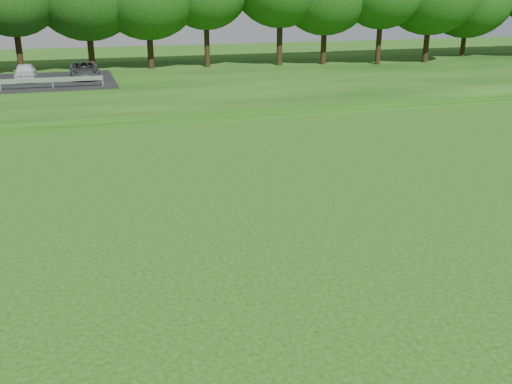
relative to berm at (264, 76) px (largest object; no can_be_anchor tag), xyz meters
name	(u,v)px	position (x,y,z in m)	size (l,w,h in m)	color
berm	(264,76)	(0.00, 0.00, 0.00)	(130.00, 30.00, 0.60)	#13400C
walking_path	(338,110)	(0.00, -14.00, -0.28)	(130.00, 1.60, 0.04)	gray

